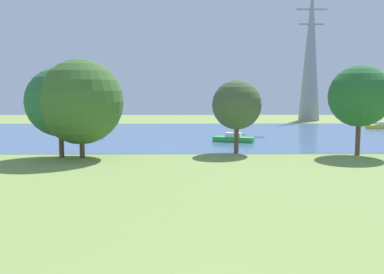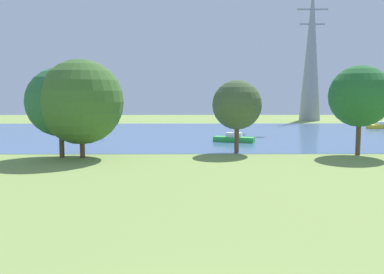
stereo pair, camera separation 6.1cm
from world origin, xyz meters
TOP-DOWN VIEW (x-y plane):
  - ground_plane at (0.00, 22.00)m, footprint 160.00×160.00m
  - water_surface at (0.00, 50.00)m, footprint 140.00×40.00m
  - sailboat_gray at (-14.67, 47.52)m, footprint 4.90×1.86m
  - sailboat_yellow at (31.21, 59.12)m, footprint 5.03×2.84m
  - sailboat_green at (4.72, 39.92)m, footprint 5.03×2.98m
  - tree_west_far at (-12.15, 28.16)m, footprint 6.14×6.14m
  - tree_east_far at (-10.20, 27.80)m, footprint 7.53×7.53m
  - tree_east_near at (4.00, 30.96)m, footprint 4.78×4.78m
  - tree_west_near at (15.24, 29.43)m, footprint 5.72×5.72m
  - electricity_pylon at (25.04, 78.95)m, footprint 6.40×4.40m

SIDE VIEW (x-z plane):
  - ground_plane at x=0.00m, z-range 0.00..0.00m
  - water_surface at x=0.00m, z-range 0.00..0.02m
  - sailboat_green at x=4.72m, z-range -2.35..3.25m
  - sailboat_gray at x=-14.67m, z-range -2.56..3.46m
  - sailboat_yellow at x=31.21m, z-range -3.23..4.17m
  - tree_east_near at x=4.00m, z-range 1.12..8.18m
  - tree_west_far at x=-12.15m, z-range 0.96..9.02m
  - tree_east_far at x=-10.20m, z-range 0.63..9.41m
  - tree_west_near at x=15.24m, z-range 1.31..9.69m
  - electricity_pylon at x=25.04m, z-range 0.01..28.84m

